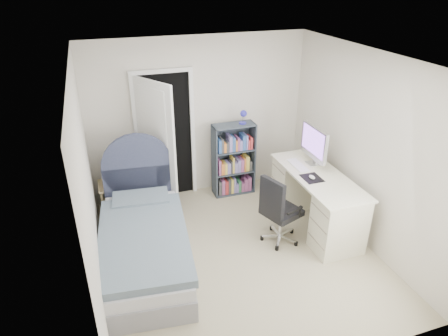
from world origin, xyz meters
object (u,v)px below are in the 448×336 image
object	(u,v)px
bed	(144,240)
office_chair	(278,208)
bookcase	(233,162)
desk	(315,198)
floor_lamp	(150,166)
nightstand	(113,191)

from	to	relation	value
bed	office_chair	size ratio (longest dim) A/B	2.30
bookcase	office_chair	size ratio (longest dim) A/B	1.43
bed	office_chair	bearing A→B (deg)	-6.37
bookcase	desk	size ratio (longest dim) A/B	0.84
bed	floor_lamp	distance (m)	1.49
nightstand	bookcase	xyz separation A→B (m)	(1.92, 0.05, 0.15)
floor_lamp	office_chair	distance (m)	2.14
bed	office_chair	world-z (taller)	bed
nightstand	bookcase	bearing A→B (deg)	1.37
office_chair	desk	bearing A→B (deg)	16.62
bed	desk	bearing A→B (deg)	0.28
office_chair	bed	bearing A→B (deg)	173.63
nightstand	office_chair	xyz separation A→B (m)	(2.01, -1.42, 0.15)
bed	bookcase	xyz separation A→B (m)	(1.64, 1.27, 0.24)
nightstand	bookcase	world-z (taller)	bookcase
bed	nightstand	xyz separation A→B (m)	(-0.28, 1.22, 0.09)
nightstand	floor_lamp	bearing A→B (deg)	18.11
bed	nightstand	bearing A→B (deg)	102.73
bed	floor_lamp	xyz separation A→B (m)	(0.33, 1.42, 0.30)
bed	desk	world-z (taller)	desk
desk	floor_lamp	bearing A→B (deg)	145.99
bookcase	desk	distance (m)	1.48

